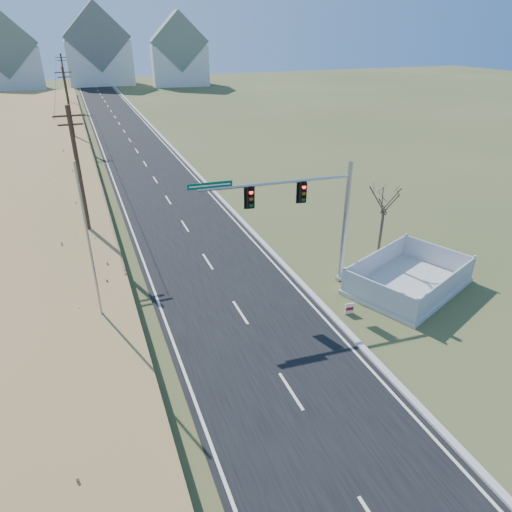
# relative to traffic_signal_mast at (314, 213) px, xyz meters

# --- Properties ---
(ground) EXTENTS (260.00, 260.00, 0.00)m
(ground) POSITION_rel_traffic_signal_mast_xyz_m (-4.65, -5.33, -4.28)
(ground) COLOR #434A23
(ground) RESTS_ON ground
(road) EXTENTS (8.00, 180.00, 0.06)m
(road) POSITION_rel_traffic_signal_mast_xyz_m (-4.65, 44.67, -4.25)
(road) COLOR black
(road) RESTS_ON ground
(curb) EXTENTS (0.30, 180.00, 0.18)m
(curb) POSITION_rel_traffic_signal_mast_xyz_m (-0.50, 44.67, -4.19)
(curb) COLOR #B2AFA8
(curb) RESTS_ON ground
(utility_pole_near) EXTENTS (1.80, 0.26, 9.00)m
(utility_pole_near) POSITION_rel_traffic_signal_mast_xyz_m (-11.15, 9.67, 0.40)
(utility_pole_near) COLOR #422D1E
(utility_pole_near) RESTS_ON ground
(utility_pole_mid) EXTENTS (1.80, 0.26, 9.00)m
(utility_pole_mid) POSITION_rel_traffic_signal_mast_xyz_m (-11.15, 39.67, 0.40)
(utility_pole_mid) COLOR #422D1E
(utility_pole_mid) RESTS_ON ground
(utility_pole_far) EXTENTS (1.80, 0.26, 9.00)m
(utility_pole_far) POSITION_rel_traffic_signal_mast_xyz_m (-11.15, 69.67, 0.40)
(utility_pole_far) COLOR #422D1E
(utility_pole_far) RESTS_ON ground
(condo_nnw) EXTENTS (14.93, 11.17, 17.03)m
(condo_nnw) POSITION_rel_traffic_signal_mast_xyz_m (-22.65, 102.67, 2.66)
(condo_nnw) COLOR silver
(condo_nnw) RESTS_ON ground
(condo_n) EXTENTS (15.27, 10.20, 18.54)m
(condo_n) POSITION_rel_traffic_signal_mast_xyz_m (-2.65, 106.67, 3.33)
(condo_n) COLOR silver
(condo_n) RESTS_ON ground
(condo_ne) EXTENTS (14.12, 10.51, 16.52)m
(condo_ne) POSITION_rel_traffic_signal_mast_xyz_m (15.35, 98.67, 2.56)
(condo_ne) COLOR silver
(condo_ne) RESTS_ON ground
(traffic_signal_mast) EXTENTS (8.69, 0.96, 6.93)m
(traffic_signal_mast) POSITION_rel_traffic_signal_mast_xyz_m (0.00, 0.00, 0.00)
(traffic_signal_mast) COLOR #9EA0A5
(traffic_signal_mast) RESTS_ON ground
(fence_enclosure) EXTENTS (7.90, 6.78, 1.53)m
(fence_enclosure) POSITION_rel_traffic_signal_mast_xyz_m (4.90, -2.29, -3.99)
(fence_enclosure) COLOR #B7B5AD
(fence_enclosure) RESTS_ON ground
(open_sign) EXTENTS (0.48, 0.12, 0.60)m
(open_sign) POSITION_rel_traffic_signal_mast_xyz_m (0.47, -3.38, -3.96)
(open_sign) COLOR white
(open_sign) RESTS_ON ground
(flagpole) EXTENTS (0.38, 0.38, 8.37)m
(flagpole) POSITION_rel_traffic_signal_mast_xyz_m (-11.19, -0.81, -0.94)
(flagpole) COLOR #B7B5AD
(flagpole) RESTS_ON ground
(bare_tree) EXTENTS (2.01, 2.01, 5.32)m
(bare_tree) POSITION_rel_traffic_signal_mast_xyz_m (4.88, 0.61, 0.00)
(bare_tree) COLOR #4C3F33
(bare_tree) RESTS_ON ground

